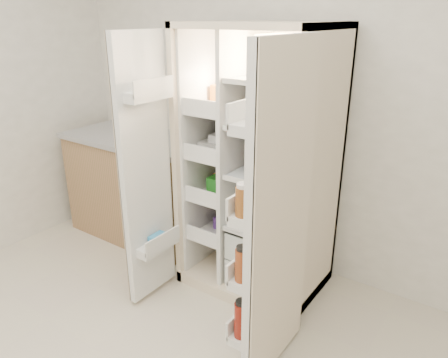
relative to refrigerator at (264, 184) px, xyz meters
The scene contains 5 objects.
wall_back 0.70m from the refrigerator, 86.99° to the left, with size 4.00×0.02×2.70m, color white.
refrigerator is the anchor object (origin of this frame).
freezer_door 0.81m from the refrigerator, 130.36° to the right, with size 0.15×0.40×1.72m.
fridge_door 0.85m from the refrigerator, 56.10° to the right, with size 0.17×0.58×1.72m.
kitchen_counter 1.26m from the refrigerator, behind, with size 1.24×0.66×0.90m.
Camera 1 is at (1.32, -0.72, 1.83)m, focal length 34.00 mm.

